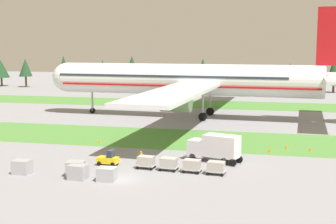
{
  "coord_description": "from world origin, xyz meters",
  "views": [
    {
      "loc": [
        16.98,
        -48.98,
        14.87
      ],
      "look_at": [
        -0.63,
        26.46,
        4.0
      ],
      "focal_mm": 50.59,
      "sensor_mm": 36.0,
      "label": 1
    }
  ],
  "objects_px": {
    "cargo_dolly_fourth": "(216,167)",
    "catering_truck": "(215,147)",
    "taxiway_marker_2": "(311,149)",
    "taxiway_marker_3": "(100,141)",
    "cargo_dolly_second": "(169,163)",
    "airliner": "(196,80)",
    "cargo_dolly_lead": "(146,161)",
    "uld_container_0": "(22,167)",
    "baggage_tug": "(109,159)",
    "taxiway_marker_1": "(287,146)",
    "ground_crew_marshaller": "(141,157)",
    "uld_container_1": "(78,172)",
    "taxiway_marker_0": "(270,150)",
    "uld_container_3": "(107,174)",
    "cargo_dolly_third": "(192,165)",
    "uld_container_2": "(76,169)"
  },
  "relations": [
    {
      "from": "uld_container_1",
      "to": "baggage_tug",
      "type": "bearing_deg",
      "value": 80.06
    },
    {
      "from": "baggage_tug",
      "to": "taxiway_marker_0",
      "type": "bearing_deg",
      "value": -52.97
    },
    {
      "from": "cargo_dolly_fourth",
      "to": "catering_truck",
      "type": "distance_m",
      "value": 6.23
    },
    {
      "from": "cargo_dolly_third",
      "to": "uld_container_1",
      "type": "height_order",
      "value": "uld_container_1"
    },
    {
      "from": "uld_container_0",
      "to": "taxiway_marker_0",
      "type": "relative_size",
      "value": 3.32
    },
    {
      "from": "baggage_tug",
      "to": "cargo_dolly_third",
      "type": "bearing_deg",
      "value": -90.0
    },
    {
      "from": "baggage_tug",
      "to": "catering_truck",
      "type": "height_order",
      "value": "catering_truck"
    },
    {
      "from": "cargo_dolly_third",
      "to": "taxiway_marker_0",
      "type": "bearing_deg",
      "value": -28.73
    },
    {
      "from": "cargo_dolly_fourth",
      "to": "taxiway_marker_0",
      "type": "height_order",
      "value": "cargo_dolly_fourth"
    },
    {
      "from": "taxiway_marker_2",
      "to": "uld_container_0",
      "type": "bearing_deg",
      "value": -148.91
    },
    {
      "from": "taxiway_marker_1",
      "to": "taxiway_marker_3",
      "type": "xyz_separation_m",
      "value": [
        -27.99,
        -2.61,
        -0.02
      ]
    },
    {
      "from": "taxiway_marker_1",
      "to": "airliner",
      "type": "bearing_deg",
      "value": 124.23
    },
    {
      "from": "taxiway_marker_2",
      "to": "taxiway_marker_3",
      "type": "distance_m",
      "value": 31.35
    },
    {
      "from": "airliner",
      "to": "taxiway_marker_0",
      "type": "relative_size",
      "value": 133.45
    },
    {
      "from": "cargo_dolly_lead",
      "to": "uld_container_0",
      "type": "height_order",
      "value": "uld_container_0"
    },
    {
      "from": "cargo_dolly_second",
      "to": "taxiway_marker_2",
      "type": "xyz_separation_m",
      "value": [
        17.33,
        15.04,
        -0.65
      ]
    },
    {
      "from": "ground_crew_marshaller",
      "to": "uld_container_2",
      "type": "height_order",
      "value": "uld_container_2"
    },
    {
      "from": "uld_container_2",
      "to": "taxiway_marker_2",
      "type": "distance_m",
      "value": 33.68
    },
    {
      "from": "cargo_dolly_lead",
      "to": "cargo_dolly_third",
      "type": "xyz_separation_m",
      "value": [
        5.78,
        -0.49,
        0.0
      ]
    },
    {
      "from": "uld_container_3",
      "to": "cargo_dolly_second",
      "type": "bearing_deg",
      "value": 45.43
    },
    {
      "from": "uld_container_1",
      "to": "taxiway_marker_3",
      "type": "distance_m",
      "value": 19.9
    },
    {
      "from": "catering_truck",
      "to": "ground_crew_marshaller",
      "type": "distance_m",
      "value": 9.6
    },
    {
      "from": "taxiway_marker_1",
      "to": "taxiway_marker_0",
      "type": "bearing_deg",
      "value": -128.64
    },
    {
      "from": "taxiway_marker_3",
      "to": "uld_container_3",
      "type": "bearing_deg",
      "value": -66.61
    },
    {
      "from": "uld_container_2",
      "to": "uld_container_3",
      "type": "height_order",
      "value": "uld_container_2"
    },
    {
      "from": "ground_crew_marshaller",
      "to": "uld_container_0",
      "type": "relative_size",
      "value": 0.87
    },
    {
      "from": "cargo_dolly_lead",
      "to": "cargo_dolly_second",
      "type": "bearing_deg",
      "value": -90.0
    },
    {
      "from": "airliner",
      "to": "uld_container_3",
      "type": "relative_size",
      "value": 40.17
    },
    {
      "from": "ground_crew_marshaller",
      "to": "taxiway_marker_3",
      "type": "bearing_deg",
      "value": -42.19
    },
    {
      "from": "cargo_dolly_lead",
      "to": "taxiway_marker_3",
      "type": "xyz_separation_m",
      "value": [
        -11.09,
        13.05,
        -0.64
      ]
    },
    {
      "from": "airliner",
      "to": "uld_container_0",
      "type": "height_order",
      "value": "airliner"
    },
    {
      "from": "uld_container_1",
      "to": "cargo_dolly_second",
      "type": "bearing_deg",
      "value": 33.43
    },
    {
      "from": "cargo_dolly_fourth",
      "to": "taxiway_marker_1",
      "type": "bearing_deg",
      "value": -21.79
    },
    {
      "from": "taxiway_marker_2",
      "to": "taxiway_marker_3",
      "type": "xyz_separation_m",
      "value": [
        -31.3,
        -1.74,
        0.01
      ]
    },
    {
      "from": "cargo_dolly_lead",
      "to": "uld_container_0",
      "type": "relative_size",
      "value": 1.16
    },
    {
      "from": "cargo_dolly_third",
      "to": "airliner",
      "type": "bearing_deg",
      "value": 14.02
    },
    {
      "from": "uld_container_2",
      "to": "uld_container_0",
      "type": "bearing_deg",
      "value": -176.23
    },
    {
      "from": "uld_container_0",
      "to": "taxiway_marker_1",
      "type": "distance_m",
      "value": 37.08
    },
    {
      "from": "airliner",
      "to": "taxiway_marker_2",
      "type": "bearing_deg",
      "value": -139.27
    },
    {
      "from": "airliner",
      "to": "cargo_dolly_third",
      "type": "distance_m",
      "value": 43.68
    },
    {
      "from": "baggage_tug",
      "to": "taxiway_marker_2",
      "type": "bearing_deg",
      "value": -55.45
    },
    {
      "from": "baggage_tug",
      "to": "uld_container_2",
      "type": "distance_m",
      "value": 5.87
    },
    {
      "from": "cargo_dolly_third",
      "to": "taxiway_marker_3",
      "type": "distance_m",
      "value": 21.64
    },
    {
      "from": "uld_container_2",
      "to": "cargo_dolly_third",
      "type": "bearing_deg",
      "value": 19.94
    },
    {
      "from": "cargo_dolly_third",
      "to": "uld_container_0",
      "type": "bearing_deg",
      "value": 109.56
    },
    {
      "from": "cargo_dolly_fourth",
      "to": "taxiway_marker_0",
      "type": "relative_size",
      "value": 3.85
    },
    {
      "from": "baggage_tug",
      "to": "uld_container_1",
      "type": "distance_m",
      "value": 6.76
    },
    {
      "from": "cargo_dolly_second",
      "to": "airliner",
      "type": "bearing_deg",
      "value": 10.23
    },
    {
      "from": "airliner",
      "to": "cargo_dolly_lead",
      "type": "bearing_deg",
      "value": -175.78
    },
    {
      "from": "baggage_tug",
      "to": "taxiway_marker_1",
      "type": "distance_m",
      "value": 26.69
    }
  ]
}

